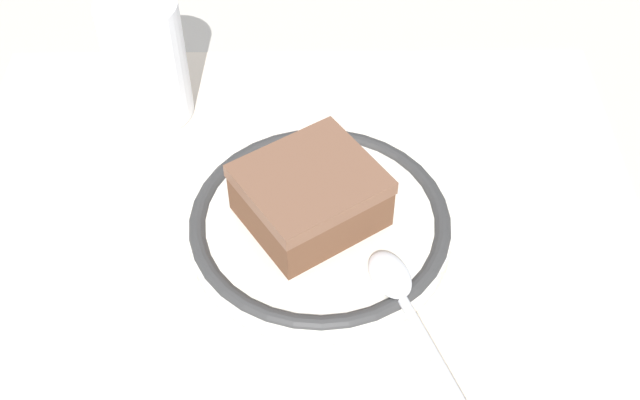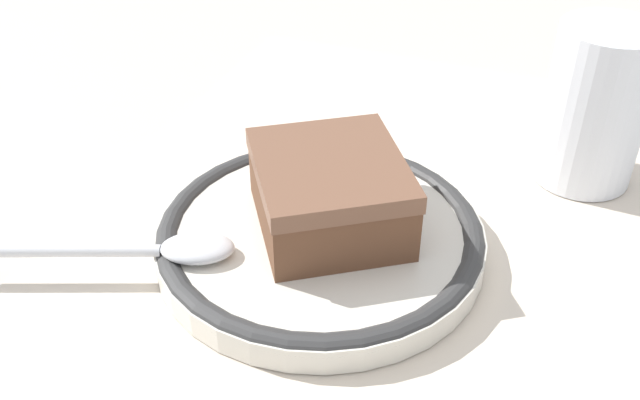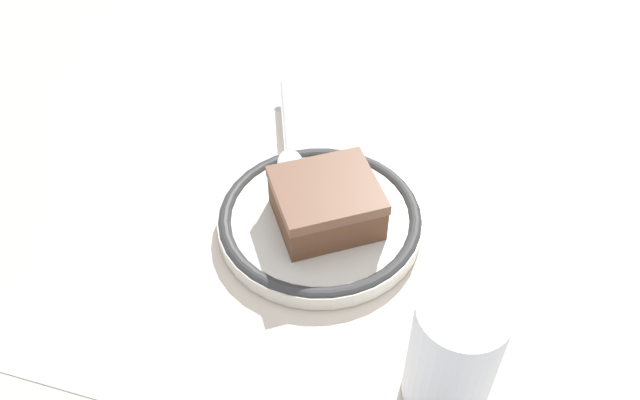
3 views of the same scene
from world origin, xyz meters
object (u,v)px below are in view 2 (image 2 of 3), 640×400
Objects in this scene: plate at (320,237)px; spoon at (149,249)px; cup at (594,115)px; cake_slice at (330,193)px.

plate is 0.09m from spoon.
cup is at bearing -48.02° from spoon.
plate is at bearing 155.16° from cake_slice.
plate is 1.81× the size of cup.
plate is at bearing 135.33° from cup.
cup is (0.19, -0.21, 0.02)m from spoon.
plate is 1.59× the size of cake_slice.
spoon is (-0.05, 0.08, 0.01)m from plate.
cake_slice is 1.14× the size of cup.
cup is (0.13, -0.13, 0.01)m from cake_slice.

